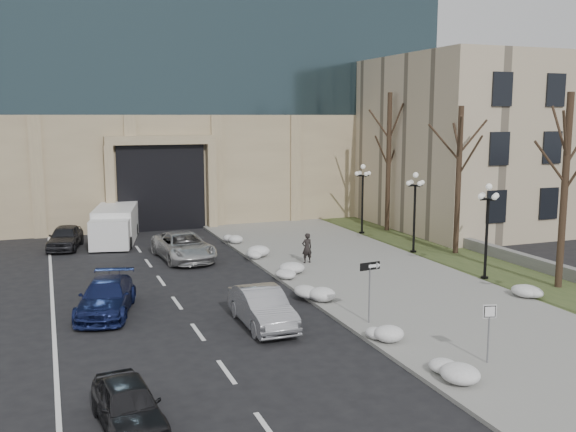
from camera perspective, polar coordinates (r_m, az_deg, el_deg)
name	(u,v)px	position (r m, az deg, el deg)	size (l,w,h in m)	color
ground	(526,422)	(18.76, 20.43, -16.77)	(160.00, 160.00, 0.00)	black
sidewalk	(383,281)	(31.47, 8.41, -5.71)	(9.00, 40.00, 0.12)	gray
curb	(296,289)	(29.60, 0.72, -6.53)	(0.30, 40.00, 0.14)	gray
grass_strip	(493,270)	(35.03, 17.77, -4.56)	(4.00, 40.00, 0.10)	#364623
stone_wall	(500,253)	(37.72, 18.29, -3.17)	(0.50, 30.00, 0.70)	gray
classical_building	(507,141)	(52.59, 18.89, 6.31)	(22.00, 18.12, 12.00)	tan
car_a	(128,405)	(17.59, -14.01, -15.98)	(1.48, 3.68, 1.25)	black
car_b	(262,308)	(24.65, -2.30, -8.13)	(1.55, 4.44, 1.46)	#A1A2A8
car_c	(106,297)	(27.10, -15.85, -6.96)	(1.97, 4.84, 1.40)	#172051
car_d	(184,246)	(36.16, -9.27, -2.67)	(2.53, 5.49, 1.53)	#BBBBBB
car_e	(65,237)	(40.88, -19.19, -1.78)	(1.69, 4.21, 1.43)	#2A2A2E
pedestrian	(307,248)	(34.41, 1.70, -2.86)	(0.59, 0.39, 1.63)	black
box_truck	(115,226)	(42.05, -15.13, -0.84)	(3.72, 7.20, 2.18)	silver
one_way_sign	(373,273)	(24.61, 7.59, -5.05)	(0.93, 0.27, 2.48)	slate
keep_sign	(489,321)	(21.58, 17.45, -8.91)	(0.43, 0.16, 2.04)	slate
snow_clump_b	(445,371)	(20.50, 13.77, -13.28)	(1.10, 1.60, 0.36)	silver
snow_clump_c	(376,335)	(23.20, 7.81, -10.44)	(1.10, 1.60, 0.36)	silver
snow_clump_d	(318,295)	(27.89, 2.72, -7.02)	(1.10, 1.60, 0.36)	silver
snow_clump_e	(288,273)	(31.68, -0.01, -5.07)	(1.10, 1.60, 0.36)	silver
snow_clump_f	(257,254)	(36.00, -2.78, -3.37)	(1.10, 1.60, 0.36)	silver
snow_clump_g	(235,239)	(40.32, -4.76, -2.06)	(1.10, 1.60, 0.36)	silver
snow_clump_i	(530,295)	(29.71, 20.72, -6.61)	(1.10, 1.60, 0.36)	silver
lamppost_b	(487,218)	(32.27, 17.31, -0.19)	(1.18, 1.18, 4.76)	black
lamppost_c	(415,201)	(37.54, 11.21, 1.28)	(1.18, 1.18, 4.76)	black
lamppost_d	(363,189)	(43.14, 6.65, 2.36)	(1.18, 1.18, 4.76)	black
tree_near	(566,163)	(31.54, 23.50, 4.31)	(3.20, 3.20, 9.00)	black
tree_mid	(459,159)	(37.70, 14.98, 4.89)	(3.20, 3.20, 8.50)	black
tree_far	(389,142)	(44.39, 8.96, 6.48)	(3.20, 3.20, 9.50)	black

